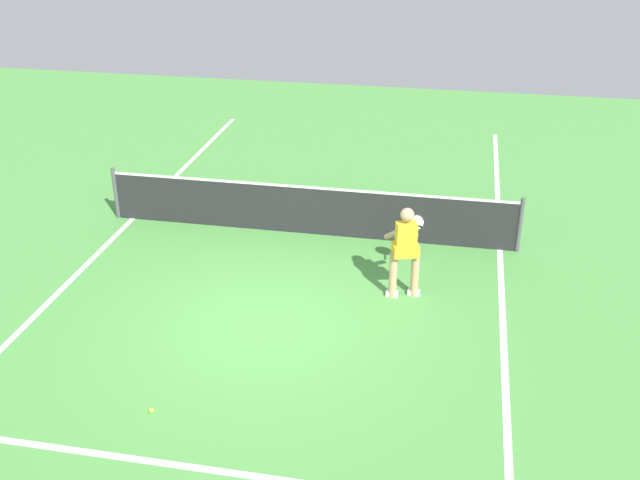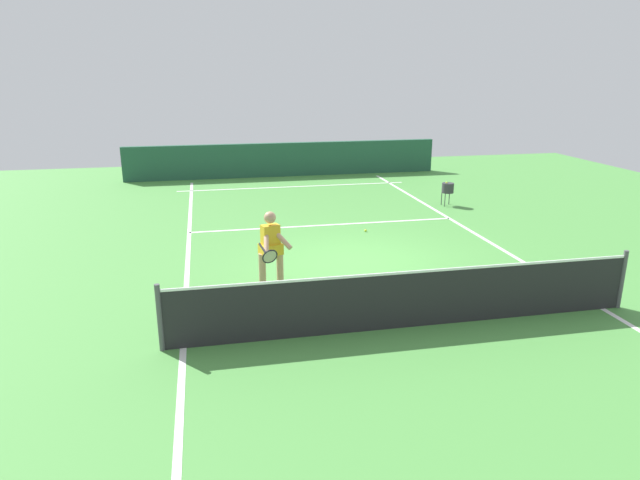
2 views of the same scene
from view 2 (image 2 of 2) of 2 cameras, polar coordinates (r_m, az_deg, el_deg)
name	(u,v)px [view 2 (image 2 of 2)]	position (r m, az deg, el deg)	size (l,w,h in m)	color
ground_plane	(356,263)	(12.20, 3.70, -2.36)	(28.58, 28.58, 0.00)	#4C9342
court_back_wall	(284,160)	(22.26, -3.62, 8.13)	(12.15, 0.24, 1.30)	#23513D
baseline_marking	(294,187)	(20.23, -2.68, 5.42)	(8.15, 0.10, 0.01)	white
service_line_marking	(325,225)	(15.14, 0.53, 1.52)	(7.15, 0.10, 0.01)	white
sideline_left_marking	(507,253)	(13.56, 18.44, -1.21)	(0.10, 19.99, 0.01)	white
sideline_right_marking	(187,275)	(11.80, -13.31, -3.44)	(0.10, 19.99, 0.01)	white
court_net	(410,299)	(9.16, 9.11, -5.91)	(7.83, 0.08, 1.05)	#4C4C51
tennis_player	(271,249)	(10.38, -4.99, -0.92)	(0.65, 1.08, 1.55)	tan
tennis_ball_near	(366,231)	(14.56, 4.63, 0.96)	(0.07, 0.07, 0.07)	#D1E533
ball_hopper	(448,188)	(17.69, 12.80, 5.15)	(0.36, 0.36, 0.74)	#333338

